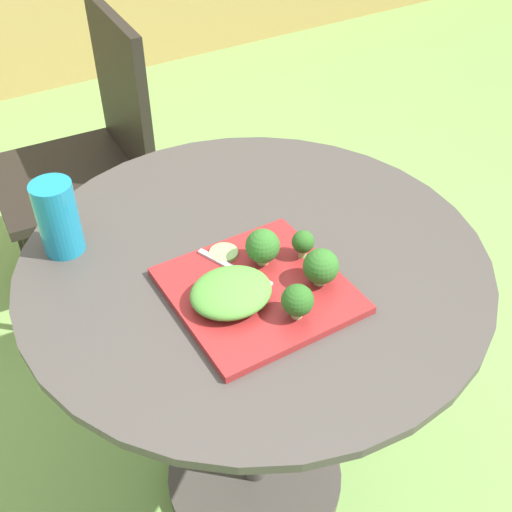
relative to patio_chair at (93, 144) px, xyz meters
name	(u,v)px	position (x,y,z in m)	size (l,w,h in m)	color
ground_plane	(255,479)	(0.01, -0.93, -0.53)	(12.00, 12.00, 0.00)	#70994C
patio_table	(254,361)	(0.01, -0.93, -0.06)	(0.85, 0.85, 0.76)	#423D38
patio_chair	(93,144)	(0.00, 0.00, 0.00)	(0.46, 0.46, 0.90)	black
salad_plate	(258,290)	(-0.04, -1.02, 0.24)	(0.28, 0.28, 0.01)	maroon
drinking_glass	(59,221)	(-0.28, -0.74, 0.30)	(0.07, 0.07, 0.14)	teal
fork	(240,272)	(-0.05, -0.97, 0.25)	(0.07, 0.15, 0.00)	silver
lettuce_mound	(231,292)	(-0.09, -1.02, 0.27)	(0.14, 0.12, 0.04)	#519338
broccoli_floret_0	(263,246)	(0.00, -0.97, 0.28)	(0.06, 0.06, 0.07)	#99B770
broccoli_floret_1	(321,267)	(0.05, -1.06, 0.28)	(0.06, 0.06, 0.07)	#99B770
broccoli_floret_2	(303,242)	(0.07, -0.99, 0.28)	(0.04, 0.04, 0.05)	#99B770
broccoli_floret_3	(297,301)	(-0.02, -1.11, 0.28)	(0.05, 0.05, 0.06)	#99B770
cucumber_slice_0	(224,253)	(-0.05, -0.91, 0.25)	(0.05, 0.05, 0.01)	#8EB766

